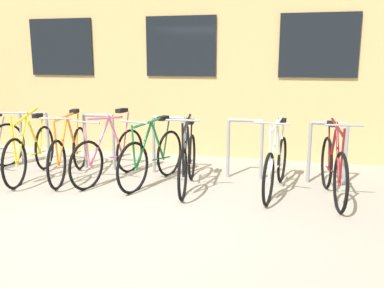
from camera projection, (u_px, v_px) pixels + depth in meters
The scene contains 9 objects.
ground_plane at pixel (112, 215), 4.85m from camera, with size 42.00×42.00×0.00m, color #9E998E.
bike_rack at pixel (133, 138), 6.65m from camera, with size 6.56×0.05×0.92m.
bicycle_maroon at pixel (333, 168), 5.38m from camera, with size 0.44×1.70×1.07m.
bicycle_white at pixel (276, 164), 5.66m from camera, with size 0.44×1.77×1.06m.
bicycle_pink at pixel (110, 154), 6.22m from camera, with size 0.55×1.70×1.07m.
bicycle_orange at pixel (69, 152), 6.34m from camera, with size 0.51×1.77×1.03m.
bicycle_black at pixel (188, 162), 5.82m from camera, with size 0.44×1.65×1.07m.
bicycle_green at pixel (153, 157), 6.05m from camera, with size 0.56×1.66×1.00m.
bicycle_yellow at pixel (31, 152), 6.34m from camera, with size 0.48×1.77×1.10m.
Camera 1 is at (1.97, -4.24, 1.82)m, focal length 38.62 mm.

